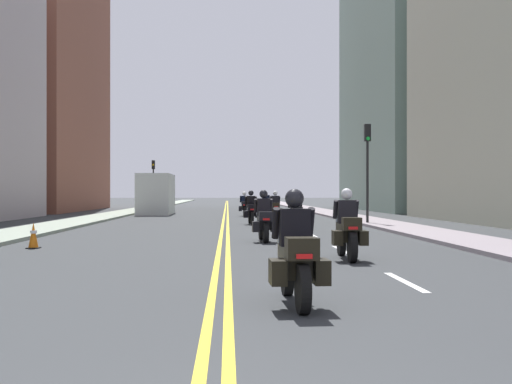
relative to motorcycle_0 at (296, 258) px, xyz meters
name	(u,v)px	position (x,y,z in m)	size (l,w,h in m)	color
ground_plane	(226,212)	(-1.02, 42.17, -0.64)	(264.00, 264.00, 0.00)	#313436
sidewalk_left	(133,211)	(-8.44, 42.17, -0.58)	(2.32, 144.00, 0.12)	gray
sidewalk_right	(319,211)	(6.40, 42.17, -0.58)	(2.32, 144.00, 0.12)	gray
centreline_yellow_inner	(225,212)	(-1.14, 42.17, -0.64)	(0.12, 132.00, 0.01)	yellow
centreline_yellow_outer	(228,212)	(-0.90, 42.17, -0.64)	(0.12, 132.00, 0.01)	yellow
lane_dashes_white	(288,223)	(2.11, 23.17, -0.64)	(0.14, 56.40, 0.01)	silver
building_left_2	(29,36)	(-17.72, 45.93, 14.13)	(10.00, 20.06, 29.55)	brown
building_right_2	(410,38)	(14.94, 45.91, 14.31)	(8.54, 21.95, 29.89)	gray
motorcycle_0	(296,258)	(0.00, 0.00, 0.00)	(0.78, 2.12, 1.57)	black
motorcycle_1	(347,231)	(1.80, 5.77, 0.01)	(0.77, 2.24, 1.62)	black
motorcycle_2	(264,221)	(0.21, 11.16, 0.00)	(0.78, 2.14, 1.61)	black
motorcycle_3	(296,214)	(1.78, 16.49, 0.02)	(0.76, 2.19, 1.63)	black
motorcycle_4	(251,211)	(0.21, 21.83, 0.02)	(0.78, 2.10, 1.63)	black
motorcycle_5	(275,208)	(1.77, 27.10, 0.02)	(0.76, 2.26, 1.62)	black
motorcycle_6	(244,206)	(0.18, 32.53, 0.02)	(0.77, 2.09, 1.58)	black
motorcycle_7	(266,204)	(1.91, 38.11, 0.01)	(0.77, 2.15, 1.62)	black
traffic_cone_1	(33,236)	(-6.20, 9.01, -0.29)	(0.33, 0.33, 0.71)	black
traffic_light_near	(367,156)	(5.64, 20.93, 2.61)	(0.28, 0.38, 4.73)	black
traffic_light_far	(153,175)	(-7.69, 49.66, 2.45)	(0.28, 0.38, 4.46)	black
parked_truck	(157,196)	(-5.89, 36.39, 0.63)	(2.20, 6.50, 2.80)	beige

